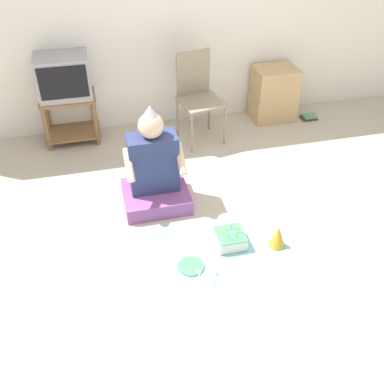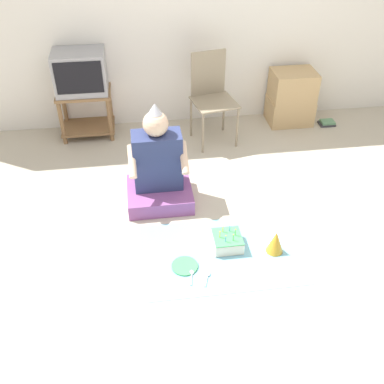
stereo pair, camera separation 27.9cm
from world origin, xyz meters
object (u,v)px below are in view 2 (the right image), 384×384
at_px(book_pile, 327,123).
at_px(person_seated, 158,170).
at_px(birthday_cake, 227,241).
at_px(cardboard_box_stack, 291,98).
at_px(tv, 80,72).
at_px(paper_plate, 185,266).
at_px(folding_chair, 211,92).
at_px(party_hat_blue, 275,242).

relative_size(book_pile, person_seated, 0.19).
bearing_deg(birthday_cake, cardboard_box_stack, 60.16).
height_order(tv, book_pile, tv).
height_order(book_pile, paper_plate, book_pile).
bearing_deg(book_pile, cardboard_box_stack, 161.78).
xyz_separation_m(cardboard_box_stack, birthday_cake, (-1.12, -1.95, -0.24)).
xyz_separation_m(folding_chair, cardboard_box_stack, (0.96, 0.23, -0.23)).
bearing_deg(tv, cardboard_box_stack, -0.44).
bearing_deg(birthday_cake, paper_plate, -154.30).
xyz_separation_m(tv, cardboard_box_stack, (2.28, -0.02, -0.42)).
distance_m(book_pile, birthday_cake, 2.37).
distance_m(person_seated, paper_plate, 0.92).
distance_m(book_pile, paper_plate, 2.74).
bearing_deg(folding_chair, party_hat_blue, -83.74).
distance_m(party_hat_blue, paper_plate, 0.73).
relative_size(tv, cardboard_box_stack, 0.86).
distance_m(folding_chair, book_pile, 1.47).
bearing_deg(folding_chair, book_pile, 3.63).
height_order(cardboard_box_stack, paper_plate, cardboard_box_stack).
xyz_separation_m(birthday_cake, party_hat_blue, (0.36, -0.10, 0.04)).
distance_m(folding_chair, party_hat_blue, 1.89).
distance_m(cardboard_box_stack, person_seated, 2.03).
distance_m(tv, person_seated, 1.50).
bearing_deg(folding_chair, cardboard_box_stack, 13.27).
bearing_deg(person_seated, tv, 118.09).
relative_size(person_seated, paper_plate, 4.65).
relative_size(cardboard_box_stack, birthday_cake, 2.66).
bearing_deg(paper_plate, folding_chair, 74.66).
height_order(tv, folding_chair, tv).
relative_size(folding_chair, book_pile, 5.24).
relative_size(tv, book_pile, 2.95).
relative_size(folding_chair, cardboard_box_stack, 1.53).
distance_m(person_seated, party_hat_blue, 1.18).
relative_size(tv, party_hat_blue, 2.75).
distance_m(folding_chair, birthday_cake, 1.79).
height_order(folding_chair, party_hat_blue, folding_chair).
relative_size(cardboard_box_stack, book_pile, 3.42).
distance_m(folding_chair, person_seated, 1.23).
bearing_deg(folding_chair, paper_plate, -105.34).
height_order(person_seated, paper_plate, person_seated).
distance_m(tv, paper_plate, 2.39).
bearing_deg(party_hat_blue, birthday_cake, 163.90).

